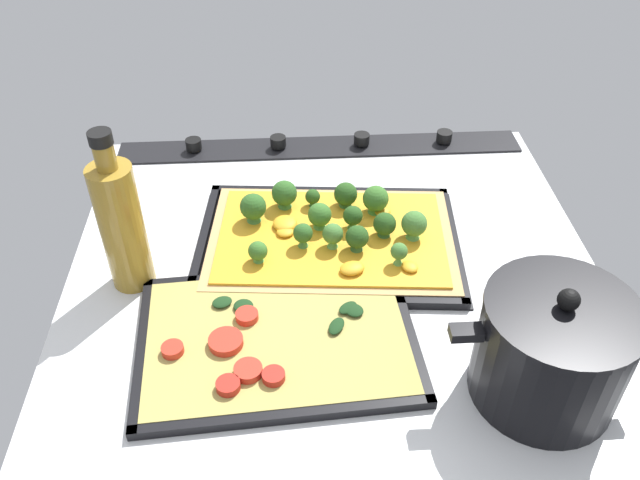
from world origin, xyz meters
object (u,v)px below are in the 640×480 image
at_px(baking_tray_front, 328,243).
at_px(broccoli_pizza, 330,231).
at_px(baking_tray_back, 277,340).
at_px(veggie_pizza_back, 274,338).
at_px(oil_bottle, 121,224).
at_px(cooking_pot, 552,350).

height_order(baking_tray_front, broccoli_pizza, broccoli_pizza).
bearing_deg(baking_tray_back, veggie_pizza_back, 25.56).
bearing_deg(veggie_pizza_back, oil_bottle, -33.70).
xyz_separation_m(baking_tray_back, oil_bottle, (0.20, -0.13, 0.10)).
distance_m(cooking_pot, oil_bottle, 0.55).
height_order(broccoli_pizza, cooking_pot, cooking_pot).
height_order(baking_tray_front, veggie_pizza_back, veggie_pizza_back).
distance_m(broccoli_pizza, cooking_pot, 0.37).
relative_size(baking_tray_back, cooking_pot, 1.52).
relative_size(broccoli_pizza, oil_bottle, 1.60).
bearing_deg(veggie_pizza_back, cooking_pot, 163.91).
height_order(baking_tray_back, cooking_pot, cooking_pot).
distance_m(baking_tray_front, cooking_pot, 0.37).
relative_size(baking_tray_front, oil_bottle, 1.71).
xyz_separation_m(baking_tray_front, baking_tray_back, (0.08, 0.19, 0.00)).
xyz_separation_m(broccoli_pizza, cooking_pot, (-0.23, 0.28, 0.05)).
bearing_deg(oil_bottle, broccoli_pizza, -166.80).
height_order(baking_tray_front, oil_bottle, oil_bottle).
xyz_separation_m(broccoli_pizza, baking_tray_back, (0.08, 0.19, -0.02)).
bearing_deg(cooking_pot, baking_tray_back, -16.61).
bearing_deg(broccoli_pizza, baking_tray_front, 60.89).
bearing_deg(baking_tray_back, cooking_pot, 163.39).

